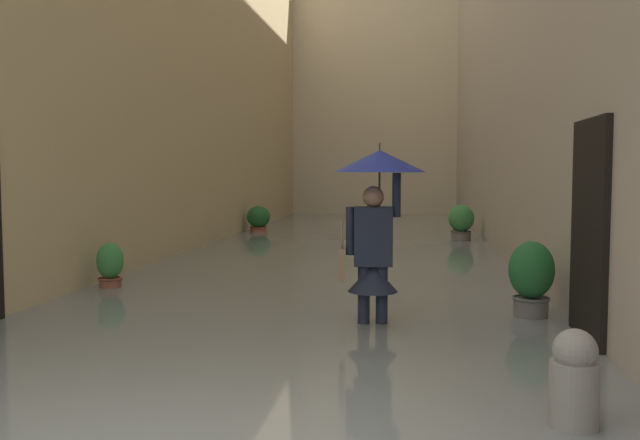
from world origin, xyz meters
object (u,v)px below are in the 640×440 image
(person_wading, at_px, (376,210))
(potted_plant_mid_right, at_px, (259,220))
(potted_plant_near_left, at_px, (531,283))
(mooring_bollard, at_px, (574,395))
(potted_plant_far_left, at_px, (461,224))
(potted_plant_near_right, at_px, (110,270))

(person_wading, relative_size, potted_plant_mid_right, 2.37)
(potted_plant_near_left, xyz_separation_m, mooring_bollard, (0.29, 3.18, -0.16))
(potted_plant_far_left, bearing_deg, potted_plant_near_left, 90.92)
(potted_plant_mid_right, relative_size, mooring_bollard, 1.07)
(potted_plant_far_left, bearing_deg, potted_plant_near_right, 54.12)
(potted_plant_far_left, bearing_deg, person_wading, 80.30)
(potted_plant_near_left, xyz_separation_m, potted_plant_far_left, (0.13, -8.10, -0.01))
(potted_plant_near_right, bearing_deg, person_wading, 154.90)
(person_wading, bearing_deg, potted_plant_near_right, -25.10)
(potted_plant_mid_right, height_order, potted_plant_near_right, potted_plant_mid_right)
(potted_plant_near_left, height_order, potted_plant_near_right, potted_plant_near_left)
(person_wading, xyz_separation_m, potted_plant_mid_right, (3.50, -10.19, -0.87))
(mooring_bollard, bearing_deg, person_wading, -63.33)
(potted_plant_near_right, height_order, mooring_bollard, same)
(potted_plant_near_left, distance_m, mooring_bollard, 3.19)
(person_wading, distance_m, potted_plant_far_left, 8.82)
(potted_plant_mid_right, distance_m, mooring_bollard, 13.69)
(potted_plant_near_left, height_order, mooring_bollard, potted_plant_near_left)
(person_wading, xyz_separation_m, potted_plant_far_left, (-1.48, -8.66, -0.80))
(potted_plant_far_left, bearing_deg, mooring_bollard, 89.17)
(potted_plant_near_left, xyz_separation_m, potted_plant_mid_right, (5.11, -9.64, -0.08))
(person_wading, bearing_deg, potted_plant_mid_right, -71.04)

